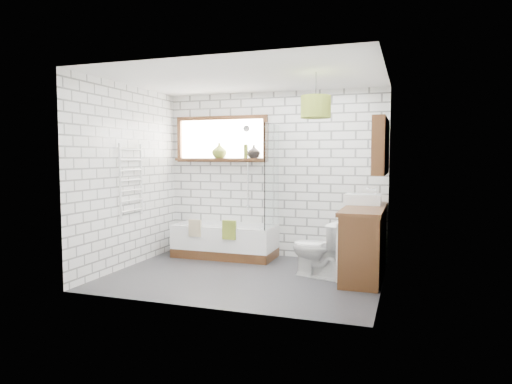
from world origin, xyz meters
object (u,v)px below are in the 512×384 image
(bathtub, at_px, (225,241))
(toilet, at_px, (318,249))
(basin, at_px, (363,199))
(pendant, at_px, (316,107))
(vanity, at_px, (365,241))

(bathtub, relative_size, toilet, 2.11)
(basin, relative_size, pendant, 1.35)
(toilet, bearing_deg, basin, 156.78)
(bathtub, xyz_separation_m, pendant, (1.58, -1.05, 1.85))
(bathtub, bearing_deg, vanity, -11.96)
(basin, height_order, pendant, pendant)
(bathtub, xyz_separation_m, vanity, (2.11, -0.45, 0.20))
(basin, distance_m, pendant, 1.55)
(vanity, relative_size, toilet, 2.14)
(bathtub, bearing_deg, toilet, -24.18)
(toilet, height_order, pendant, pendant)
(bathtub, relative_size, pendant, 4.36)
(vanity, bearing_deg, bathtub, 168.04)
(bathtub, height_order, vanity, vanity)
(vanity, distance_m, basin, 0.61)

